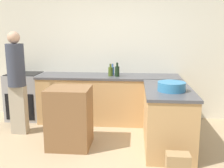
{
  "coord_description": "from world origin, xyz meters",
  "views": [
    {
      "loc": [
        0.5,
        -3.18,
        1.76
      ],
      "look_at": [
        0.16,
        0.68,
        0.96
      ],
      "focal_mm": 42.0,
      "sensor_mm": 36.0,
      "label": 1
    }
  ],
  "objects_px": {
    "island_table": "(70,117)",
    "olive_oil_bottle": "(111,71)",
    "paper_bag": "(177,168)",
    "water_bottle_blue": "(113,70)",
    "mixing_bowl": "(172,86)",
    "person_by_range": "(17,79)",
    "wine_bottle_dark": "(117,71)",
    "range_oven": "(26,96)"
  },
  "relations": [
    {
      "from": "island_table",
      "to": "paper_bag",
      "type": "relative_size",
      "value": 2.57
    },
    {
      "from": "mixing_bowl",
      "to": "wine_bottle_dark",
      "type": "height_order",
      "value": "wine_bottle_dark"
    },
    {
      "from": "olive_oil_bottle",
      "to": "water_bottle_blue",
      "type": "relative_size",
      "value": 1.07
    },
    {
      "from": "mixing_bowl",
      "to": "person_by_range",
      "type": "distance_m",
      "value": 2.53
    },
    {
      "from": "olive_oil_bottle",
      "to": "wine_bottle_dark",
      "type": "xyz_separation_m",
      "value": [
        0.13,
        -0.04,
        0.01
      ]
    },
    {
      "from": "water_bottle_blue",
      "to": "mixing_bowl",
      "type": "bearing_deg",
      "value": -53.5
    },
    {
      "from": "wine_bottle_dark",
      "to": "mixing_bowl",
      "type": "bearing_deg",
      "value": -52.69
    },
    {
      "from": "mixing_bowl",
      "to": "paper_bag",
      "type": "xyz_separation_m",
      "value": [
        -0.0,
        -0.82,
        -0.8
      ]
    },
    {
      "from": "person_by_range",
      "to": "paper_bag",
      "type": "height_order",
      "value": "person_by_range"
    },
    {
      "from": "mixing_bowl",
      "to": "person_by_range",
      "type": "bearing_deg",
      "value": 169.21
    },
    {
      "from": "olive_oil_bottle",
      "to": "paper_bag",
      "type": "height_order",
      "value": "olive_oil_bottle"
    },
    {
      "from": "range_oven",
      "to": "mixing_bowl",
      "type": "distance_m",
      "value": 3.01
    },
    {
      "from": "island_table",
      "to": "person_by_range",
      "type": "distance_m",
      "value": 1.2
    },
    {
      "from": "olive_oil_bottle",
      "to": "person_by_range",
      "type": "bearing_deg",
      "value": -155.97
    },
    {
      "from": "water_bottle_blue",
      "to": "wine_bottle_dark",
      "type": "relative_size",
      "value": 0.83
    },
    {
      "from": "mixing_bowl",
      "to": "olive_oil_bottle",
      "type": "distance_m",
      "value": 1.51
    },
    {
      "from": "water_bottle_blue",
      "to": "paper_bag",
      "type": "bearing_deg",
      "value": -65.78
    },
    {
      "from": "paper_bag",
      "to": "island_table",
      "type": "bearing_deg",
      "value": 150.12
    },
    {
      "from": "mixing_bowl",
      "to": "wine_bottle_dark",
      "type": "relative_size",
      "value": 1.52
    },
    {
      "from": "range_oven",
      "to": "water_bottle_blue",
      "type": "xyz_separation_m",
      "value": [
        1.75,
        0.04,
        0.54
      ]
    },
    {
      "from": "island_table",
      "to": "paper_bag",
      "type": "height_order",
      "value": "island_table"
    },
    {
      "from": "water_bottle_blue",
      "to": "paper_bag",
      "type": "height_order",
      "value": "water_bottle_blue"
    },
    {
      "from": "olive_oil_bottle",
      "to": "wine_bottle_dark",
      "type": "bearing_deg",
      "value": -16.02
    },
    {
      "from": "person_by_range",
      "to": "paper_bag",
      "type": "xyz_separation_m",
      "value": [
        2.48,
        -1.29,
        -0.78
      ]
    },
    {
      "from": "person_by_range",
      "to": "paper_bag",
      "type": "relative_size",
      "value": 4.87
    },
    {
      "from": "wine_bottle_dark",
      "to": "paper_bag",
      "type": "xyz_separation_m",
      "value": [
        0.84,
        -1.93,
        -0.83
      ]
    },
    {
      "from": "range_oven",
      "to": "wine_bottle_dark",
      "type": "distance_m",
      "value": 1.93
    },
    {
      "from": "island_table",
      "to": "paper_bag",
      "type": "distance_m",
      "value": 1.74
    },
    {
      "from": "range_oven",
      "to": "island_table",
      "type": "relative_size",
      "value": 1.0
    },
    {
      "from": "olive_oil_bottle",
      "to": "paper_bag",
      "type": "relative_size",
      "value": 0.64
    },
    {
      "from": "island_table",
      "to": "person_by_range",
      "type": "height_order",
      "value": "person_by_range"
    },
    {
      "from": "olive_oil_bottle",
      "to": "water_bottle_blue",
      "type": "height_order",
      "value": "olive_oil_bottle"
    },
    {
      "from": "island_table",
      "to": "water_bottle_blue",
      "type": "height_order",
      "value": "water_bottle_blue"
    },
    {
      "from": "paper_bag",
      "to": "wine_bottle_dark",
      "type": "bearing_deg",
      "value": 113.63
    },
    {
      "from": "range_oven",
      "to": "wine_bottle_dark",
      "type": "relative_size",
      "value": 3.59
    },
    {
      "from": "range_oven",
      "to": "olive_oil_bottle",
      "type": "bearing_deg",
      "value": -2.87
    },
    {
      "from": "island_table",
      "to": "olive_oil_bottle",
      "type": "height_order",
      "value": "olive_oil_bottle"
    },
    {
      "from": "island_table",
      "to": "olive_oil_bottle",
      "type": "relative_size",
      "value": 4.04
    },
    {
      "from": "person_by_range",
      "to": "olive_oil_bottle",
      "type": "bearing_deg",
      "value": 24.03
    },
    {
      "from": "island_table",
      "to": "mixing_bowl",
      "type": "distance_m",
      "value": 1.58
    },
    {
      "from": "island_table",
      "to": "wine_bottle_dark",
      "type": "distance_m",
      "value": 1.37
    },
    {
      "from": "island_table",
      "to": "olive_oil_bottle",
      "type": "distance_m",
      "value": 1.34
    }
  ]
}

